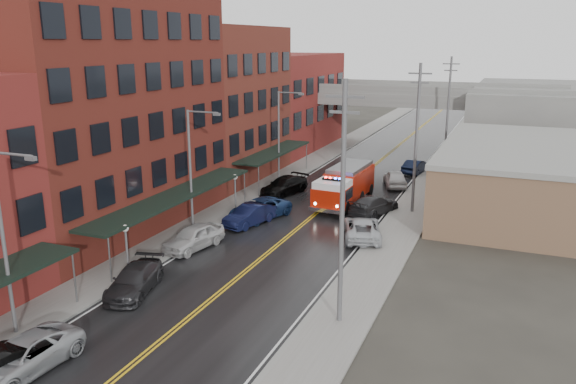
% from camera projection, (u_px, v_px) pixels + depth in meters
% --- Properties ---
extents(road, '(11.00, 160.00, 0.02)m').
position_uv_depth(road, '(308.00, 220.00, 44.07)').
color(road, black).
rests_on(road, ground).
extents(sidewalk_left, '(3.00, 160.00, 0.15)m').
position_uv_depth(sidewalk_left, '(226.00, 209.00, 46.73)').
color(sidewalk_left, slate).
rests_on(sidewalk_left, ground).
extents(sidewalk_right, '(3.00, 160.00, 0.15)m').
position_uv_depth(sidewalk_right, '(401.00, 231.00, 41.38)').
color(sidewalk_right, slate).
rests_on(sidewalk_right, ground).
extents(curb_left, '(0.30, 160.00, 0.15)m').
position_uv_depth(curb_left, '(244.00, 211.00, 46.12)').
color(curb_left, gray).
rests_on(curb_left, ground).
extents(curb_right, '(0.30, 160.00, 0.15)m').
position_uv_depth(curb_right, '(379.00, 228.00, 41.98)').
color(curb_right, gray).
rests_on(curb_right, ground).
extents(brick_building_b, '(9.00, 20.00, 18.00)m').
position_uv_depth(brick_building_b, '(102.00, 107.00, 40.35)').
color(brick_building_b, '#582117').
rests_on(brick_building_b, ground).
extents(brick_building_c, '(9.00, 15.00, 15.00)m').
position_uv_depth(brick_building_c, '(221.00, 104.00, 56.37)').
color(brick_building_c, maroon).
rests_on(brick_building_c, ground).
extents(brick_building_far, '(9.00, 20.00, 12.00)m').
position_uv_depth(brick_building_far, '(287.00, 102.00, 72.39)').
color(brick_building_far, maroon).
rests_on(brick_building_far, ground).
extents(tan_building, '(14.00, 22.00, 5.00)m').
position_uv_depth(tan_building, '(531.00, 180.00, 46.49)').
color(tan_building, brown).
rests_on(tan_building, ground).
extents(right_far_block, '(18.00, 30.00, 8.00)m').
position_uv_depth(right_far_block, '(547.00, 118.00, 72.16)').
color(right_far_block, slate).
rests_on(right_far_block, ground).
extents(awning_1, '(2.60, 18.00, 3.09)m').
position_uv_depth(awning_1, '(175.00, 196.00, 39.79)').
color(awning_1, black).
rests_on(awning_1, ground).
extents(awning_2, '(2.60, 13.00, 3.09)m').
position_uv_depth(awning_2, '(274.00, 152.00, 55.42)').
color(awning_2, black).
rests_on(awning_2, ground).
extents(globe_lamp_1, '(0.44, 0.44, 3.12)m').
position_uv_depth(globe_lamp_1, '(126.00, 238.00, 33.31)').
color(globe_lamp_1, '#59595B').
rests_on(globe_lamp_1, ground).
extents(globe_lamp_2, '(0.44, 0.44, 3.12)m').
position_uv_depth(globe_lamp_2, '(235.00, 184.00, 45.81)').
color(globe_lamp_2, '#59595B').
rests_on(globe_lamp_2, ground).
extents(street_lamp_0, '(2.64, 0.22, 9.00)m').
position_uv_depth(street_lamp_0, '(6.00, 233.00, 25.47)').
color(street_lamp_0, '#59595B').
rests_on(street_lamp_0, ground).
extents(street_lamp_1, '(2.64, 0.22, 9.00)m').
position_uv_depth(street_lamp_1, '(193.00, 164.00, 39.76)').
color(street_lamp_1, '#59595B').
rests_on(street_lamp_1, ground).
extents(street_lamp_2, '(2.64, 0.22, 9.00)m').
position_uv_depth(street_lamp_2, '(281.00, 131.00, 54.05)').
color(street_lamp_2, '#59595B').
rests_on(street_lamp_2, ground).
extents(utility_pole_0, '(1.80, 0.24, 12.00)m').
position_uv_depth(utility_pole_0, '(342.00, 202.00, 26.39)').
color(utility_pole_0, '#59595B').
rests_on(utility_pole_0, ground).
extents(utility_pole_1, '(1.80, 0.24, 12.00)m').
position_uv_depth(utility_pole_1, '(416.00, 137.00, 44.26)').
color(utility_pole_1, '#59595B').
rests_on(utility_pole_1, ground).
extents(utility_pole_2, '(1.80, 0.24, 12.00)m').
position_uv_depth(utility_pole_2, '(448.00, 109.00, 62.12)').
color(utility_pole_2, '#59595B').
rests_on(utility_pole_2, ground).
extents(overpass, '(40.00, 10.00, 7.50)m').
position_uv_depth(overpass, '(396.00, 103.00, 71.09)').
color(overpass, slate).
rests_on(overpass, ground).
extents(fire_truck, '(3.81, 8.77, 3.15)m').
position_uv_depth(fire_truck, '(344.00, 185.00, 48.04)').
color(fire_truck, '#A01807').
rests_on(fire_truck, ground).
extents(parked_car_left_2, '(2.76, 5.40, 1.46)m').
position_uv_depth(parked_car_left_2, '(23.00, 356.00, 23.71)').
color(parked_car_left_2, '#979A9E').
rests_on(parked_car_left_2, ground).
extents(parked_car_left_3, '(3.24, 5.38, 1.46)m').
position_uv_depth(parked_car_left_3, '(135.00, 280.00, 31.27)').
color(parked_car_left_3, black).
rests_on(parked_car_left_3, ground).
extents(parked_car_left_4, '(2.83, 5.11, 1.65)m').
position_uv_depth(parked_car_left_4, '(194.00, 237.00, 37.83)').
color(parked_car_left_4, '#B5B5B5').
rests_on(parked_car_left_4, ground).
extents(parked_car_left_5, '(2.78, 4.99, 1.56)m').
position_uv_depth(parked_car_left_5, '(250.00, 215.00, 42.74)').
color(parked_car_left_5, black).
rests_on(parked_car_left_5, ground).
extents(parked_car_left_6, '(4.16, 6.12, 1.56)m').
position_uv_depth(parked_car_left_6, '(260.00, 209.00, 44.27)').
color(parked_car_left_6, navy).
rests_on(parked_car_left_6, ground).
extents(parked_car_left_7, '(3.46, 5.83, 1.59)m').
position_uv_depth(parked_car_left_7, '(284.00, 186.00, 51.32)').
color(parked_car_left_7, black).
rests_on(parked_car_left_7, ground).
extents(parked_car_right_0, '(4.01, 5.89, 1.50)m').
position_uv_depth(parked_car_right_0, '(362.00, 228.00, 39.79)').
color(parked_car_right_0, '#AFB2B7').
rests_on(parked_car_right_0, ground).
extents(parked_car_right_1, '(3.72, 5.65, 1.52)m').
position_uv_depth(parked_car_right_1, '(374.00, 205.00, 45.52)').
color(parked_car_right_1, '#262629').
rests_on(parked_car_right_1, ground).
extents(parked_car_right_2, '(3.37, 5.15, 1.63)m').
position_uv_depth(parked_car_right_2, '(395.00, 178.00, 53.99)').
color(parked_car_right_2, silver).
rests_on(parked_car_right_2, ground).
extents(parked_car_right_3, '(2.37, 4.73, 1.49)m').
position_uv_depth(parked_car_right_3, '(416.00, 166.00, 59.43)').
color(parked_car_right_3, black).
rests_on(parked_car_right_3, ground).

